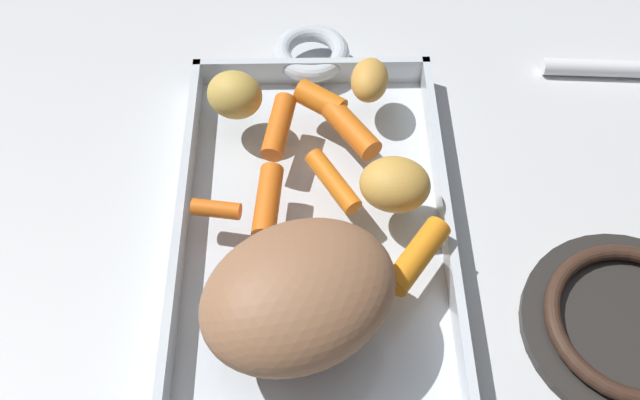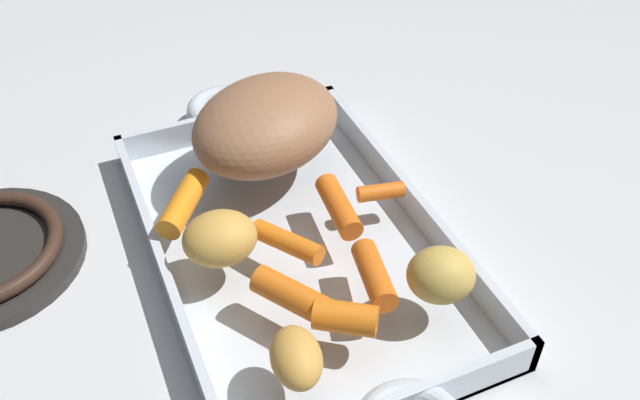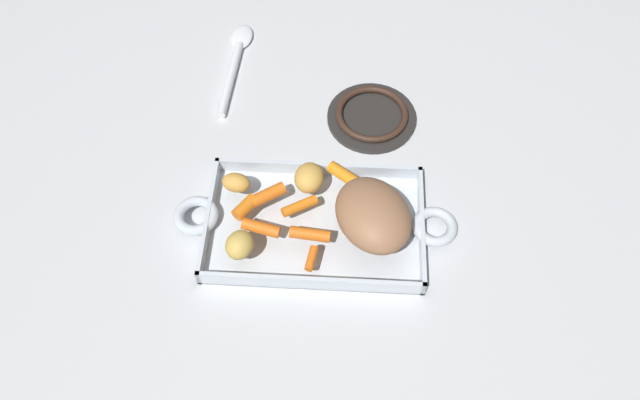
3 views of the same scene
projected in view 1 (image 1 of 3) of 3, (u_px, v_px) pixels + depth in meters
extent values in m
plane|color=silver|center=(312.00, 235.00, 0.63)|extent=(1.64, 1.64, 0.00)
cube|color=silver|center=(312.00, 231.00, 0.62)|extent=(0.37, 0.23, 0.01)
cube|color=silver|center=(180.00, 226.00, 0.61)|extent=(0.37, 0.01, 0.03)
cube|color=silver|center=(444.00, 222.00, 0.62)|extent=(0.37, 0.01, 0.03)
cube|color=silver|center=(310.00, 73.00, 0.72)|extent=(0.01, 0.23, 0.03)
torus|color=silver|center=(310.00, 53.00, 0.73)|extent=(0.08, 0.08, 0.02)
ellipsoid|color=#956746|center=(297.00, 295.00, 0.52)|extent=(0.17, 0.18, 0.07)
cylinder|color=orange|center=(266.00, 201.00, 0.60)|extent=(0.07, 0.03, 0.02)
cylinder|color=orange|center=(214.00, 214.00, 0.59)|extent=(0.02, 0.04, 0.02)
cylinder|color=orange|center=(332.00, 181.00, 0.61)|extent=(0.06, 0.05, 0.02)
cylinder|color=orange|center=(277.00, 127.00, 0.64)|extent=(0.07, 0.03, 0.02)
cylinder|color=orange|center=(319.00, 100.00, 0.66)|extent=(0.04, 0.05, 0.02)
cylinder|color=orange|center=(350.00, 129.00, 0.64)|extent=(0.06, 0.05, 0.02)
cylinder|color=orange|center=(416.00, 256.00, 0.56)|extent=(0.07, 0.06, 0.02)
ellipsoid|color=gold|center=(233.00, 95.00, 0.65)|extent=(0.06, 0.06, 0.04)
ellipsoid|color=gold|center=(393.00, 184.00, 0.59)|extent=(0.06, 0.06, 0.04)
ellipsoid|color=gold|center=(368.00, 80.00, 0.67)|extent=(0.05, 0.04, 0.03)
cylinder|color=#282623|center=(627.00, 328.00, 0.57)|extent=(0.17, 0.17, 0.01)
torus|color=#382319|center=(632.00, 321.00, 0.56)|extent=(0.14, 0.14, 0.01)
cylinder|color=white|center=(638.00, 69.00, 0.73)|extent=(0.03, 0.19, 0.02)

